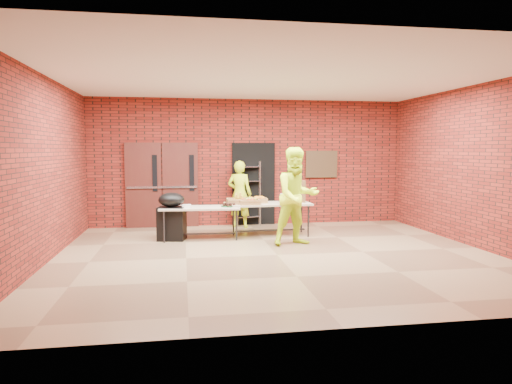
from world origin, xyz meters
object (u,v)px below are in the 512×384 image
(table_right, at_px, (270,206))
(covered_grill, at_px, (172,216))
(table_left, at_px, (200,210))
(volunteer_woman, at_px, (240,194))
(coffee_dispenser, at_px, (296,191))
(wire_rack, at_px, (249,194))
(volunteer_man, at_px, (297,196))

(table_right, relative_size, covered_grill, 1.78)
(table_left, distance_m, volunteer_woman, 1.71)
(table_left, height_order, covered_grill, covered_grill)
(table_left, bearing_deg, volunteer_woman, 56.13)
(coffee_dispenser, xyz_separation_m, covered_grill, (-2.78, -0.23, -0.48))
(table_right, distance_m, volunteer_woman, 1.33)
(wire_rack, height_order, table_right, wire_rack)
(coffee_dispenser, relative_size, covered_grill, 0.49)
(table_left, relative_size, covered_grill, 1.71)
(table_left, height_order, coffee_dispenser, coffee_dispenser)
(covered_grill, bearing_deg, volunteer_man, -8.73)
(wire_rack, distance_m, coffee_dispenser, 1.62)
(coffee_dispenser, bearing_deg, covered_grill, -175.26)
(table_left, bearing_deg, wire_rack, 54.11)
(coffee_dispenser, xyz_separation_m, volunteer_man, (-0.26, -1.14, 0.00))
(volunteer_man, bearing_deg, wire_rack, 91.70)
(wire_rack, bearing_deg, volunteer_man, -90.21)
(coffee_dispenser, distance_m, covered_grill, 2.83)
(volunteer_woman, height_order, volunteer_man, volunteer_man)
(wire_rack, relative_size, covered_grill, 1.60)
(table_right, xyz_separation_m, covered_grill, (-2.17, -0.14, -0.17))
(wire_rack, height_order, volunteer_man, volunteer_man)
(table_right, distance_m, covered_grill, 2.18)
(volunteer_man, bearing_deg, table_left, 142.25)
(wire_rack, bearing_deg, covered_grill, -154.58)
(volunteer_woman, bearing_deg, table_left, 76.23)
(table_left, height_order, volunteer_man, volunteer_man)
(wire_rack, distance_m, table_left, 2.04)
(coffee_dispenser, bearing_deg, volunteer_woman, 135.61)
(coffee_dispenser, height_order, covered_grill, coffee_dispenser)
(covered_grill, relative_size, volunteer_man, 0.52)
(coffee_dispenser, bearing_deg, volunteer_man, -102.98)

